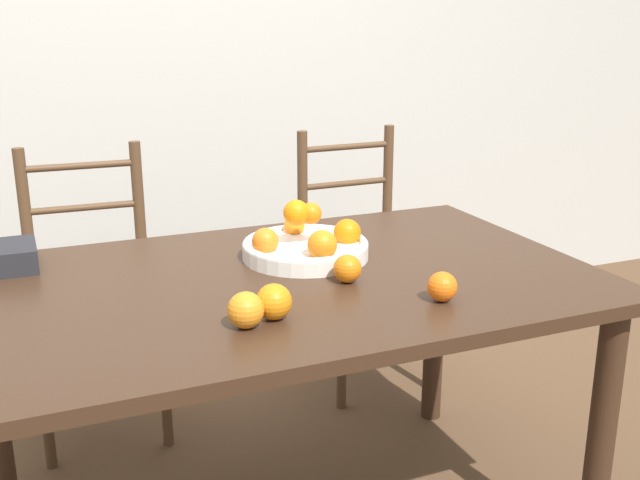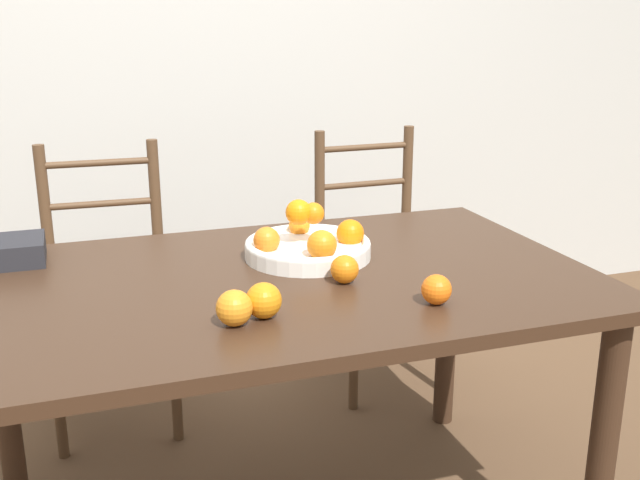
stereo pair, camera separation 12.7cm
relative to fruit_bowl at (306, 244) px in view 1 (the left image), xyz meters
The scene contains 10 objects.
wall_back 1.52m from the fruit_bowl, 94.79° to the left, with size 8.00×0.06×2.60m.
dining_table 0.22m from the fruit_bowl, 134.07° to the right, with size 1.61×0.98×0.77m.
fruit_bowl is the anchor object (origin of this frame).
orange_loose_0 0.44m from the fruit_bowl, 121.08° to the right, with size 0.08×0.08×0.08m.
orange_loose_1 0.49m from the fruit_bowl, 126.82° to the right, with size 0.08×0.08×0.08m.
orange_loose_2 0.46m from the fruit_bowl, 67.81° to the right, with size 0.07×0.07×0.07m.
orange_loose_3 0.22m from the fruit_bowl, 84.18° to the right, with size 0.07×0.07×0.07m.
chair_left 0.93m from the fruit_bowl, 126.14° to the left, with size 0.43×0.41×0.99m.
chair_right 0.93m from the fruit_bowl, 53.95° to the left, with size 0.43×0.41×0.99m.
book_stack 0.80m from the fruit_bowl, 164.15° to the left, with size 0.18×0.17×0.06m.
Camera 1 is at (-0.60, -1.69, 1.41)m, focal length 42.00 mm.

